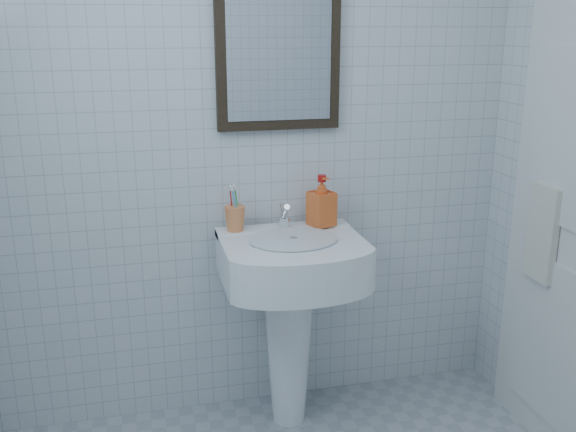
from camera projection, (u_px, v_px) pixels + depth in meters
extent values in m
cube|color=silver|center=(254.00, 127.00, 2.60)|extent=(2.20, 0.02, 2.50)
cone|color=white|center=(289.00, 346.00, 2.70)|extent=(0.22, 0.22, 0.69)
cube|color=white|center=(292.00, 259.00, 2.54)|extent=(0.55, 0.40, 0.17)
cube|color=white|center=(283.00, 230.00, 2.66)|extent=(0.55, 0.10, 0.03)
cylinder|color=silver|center=(294.00, 239.00, 2.49)|extent=(0.35, 0.35, 0.01)
cylinder|color=silver|center=(284.00, 223.00, 2.63)|extent=(0.05, 0.05, 0.05)
cylinder|color=silver|center=(285.00, 211.00, 2.60)|extent=(0.02, 0.09, 0.07)
cylinder|color=silver|center=(283.00, 213.00, 2.63)|extent=(0.03, 0.05, 0.08)
imported|color=#D25414|center=(322.00, 201.00, 2.64)|extent=(0.12, 0.12, 0.21)
cube|color=black|center=(278.00, 51.00, 2.52)|extent=(0.50, 0.04, 0.62)
cube|color=white|center=(279.00, 51.00, 2.50)|extent=(0.42, 0.00, 0.54)
torus|color=silver|center=(552.00, 188.00, 2.44)|extent=(0.01, 0.18, 0.18)
cube|color=beige|center=(542.00, 233.00, 2.49)|extent=(0.03, 0.16, 0.38)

